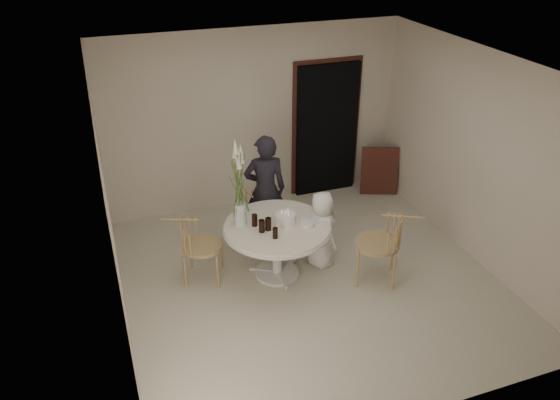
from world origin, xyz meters
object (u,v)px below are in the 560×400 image
object	(u,v)px
chair_right	(389,238)
girl	(265,190)
chair_left	(192,240)
birthday_cake	(285,218)
flower_vase	(239,185)
boy	(321,230)
chair_far	(250,211)
table	(277,233)

from	to	relation	value
chair_right	girl	distance (m)	1.79
chair_left	chair_right	bearing A→B (deg)	-89.72
birthday_cake	flower_vase	xyz separation A→B (m)	(-0.52, 0.16, 0.47)
boy	chair_right	bearing A→B (deg)	-142.90
chair_far	chair_left	world-z (taller)	chair_left
chair_far	flower_vase	distance (m)	1.01
table	boy	world-z (taller)	boy
table	boy	xyz separation A→B (m)	(0.60, 0.03, -0.09)
chair_left	boy	distance (m)	1.63
table	birthday_cake	bearing A→B (deg)	8.82
chair_far	flower_vase	size ratio (longest dim) A/B	0.71
girl	birthday_cake	xyz separation A→B (m)	(-0.00, -0.81, 0.01)
girl	flower_vase	distance (m)	0.97
chair_right	girl	bearing A→B (deg)	-112.12
chair_far	chair_right	distance (m)	1.91
chair_left	flower_vase	bearing A→B (deg)	-80.28
chair_left	flower_vase	distance (m)	0.93
chair_right	girl	size ratio (longest dim) A/B	0.60
table	chair_far	distance (m)	0.80
chair_far	chair_left	xyz separation A→B (m)	(-0.89, -0.50, 0.04)
chair_far	chair_left	distance (m)	1.02
chair_far	chair_left	size ratio (longest dim) A/B	0.93
chair_far	chair_right	world-z (taller)	chair_right
table	flower_vase	size ratio (longest dim) A/B	1.18
boy	birthday_cake	distance (m)	0.56
table	birthday_cake	xyz separation A→B (m)	(0.11, 0.02, 0.18)
chair_right	chair_left	xyz separation A→B (m)	(-2.26, 0.84, -0.05)
chair_left	birthday_cake	bearing A→B (deg)	-83.00
table	girl	xyz separation A→B (m)	(0.12, 0.83, 0.17)
chair_right	flower_vase	bearing A→B (deg)	-84.94
chair_far	girl	world-z (taller)	girl
flower_vase	table	bearing A→B (deg)	-23.00
table	chair_left	xyz separation A→B (m)	(-1.01, 0.29, -0.05)
table	chair_far	xyz separation A→B (m)	(-0.11, 0.79, -0.09)
boy	flower_vase	size ratio (longest dim) A/B	0.93
table	girl	bearing A→B (deg)	81.84
chair_left	flower_vase	size ratio (longest dim) A/B	0.77
chair_far	boy	world-z (taller)	boy
chair_far	table	bearing A→B (deg)	-89.51
chair_left	girl	size ratio (longest dim) A/B	0.55
chair_right	boy	bearing A→B (deg)	-103.13
table	boy	bearing A→B (deg)	2.62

